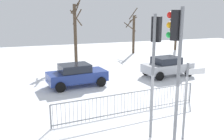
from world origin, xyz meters
TOP-DOWN VIEW (x-y plane):
  - traffic_light_rear_left at (-0.17, -0.36)m, footprint 0.39×0.54m
  - traffic_light_mid_right at (-0.04, 1.11)m, footprint 0.49×0.45m
  - direction_sign_post at (0.98, 0.43)m, footprint 0.79×0.09m
  - pedestrian_guard_railing at (-0.02, 3.38)m, footprint 7.50×0.77m
  - car_blue_far at (-1.47, 8.72)m, footprint 3.96×2.27m
  - car_silver_mid at (5.55, 8.97)m, footprint 3.96×2.27m
  - bare_tree_left at (13.69, 20.14)m, footprint 1.83×2.06m
  - bare_tree_centre at (0.06, 16.27)m, footprint 1.26×1.32m
  - bare_tree_right at (7.50, 19.48)m, footprint 1.79×1.92m

SIDE VIEW (x-z plane):
  - pedestrian_guard_railing at x=-0.02m, z-range 0.02..1.09m
  - car_blue_far at x=-1.47m, z-range 0.03..1.50m
  - car_silver_mid at x=5.55m, z-range 0.03..1.50m
  - direction_sign_post at x=0.98m, z-range 0.18..3.19m
  - bare_tree_left at x=13.69m, z-range 0.08..4.13m
  - bare_tree_right at x=7.50m, z-range -0.19..5.07m
  - bare_tree_centre at x=0.06m, z-range -0.01..5.99m
  - traffic_light_mid_right at x=-0.04m, z-range 1.09..5.79m
  - traffic_light_rear_left at x=-0.17m, z-range 1.14..6.05m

